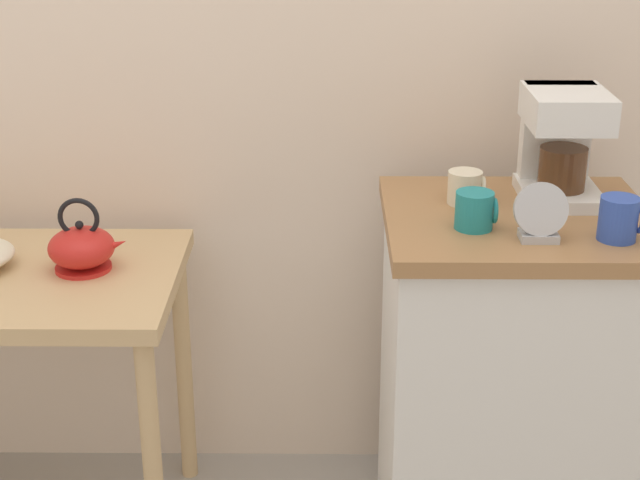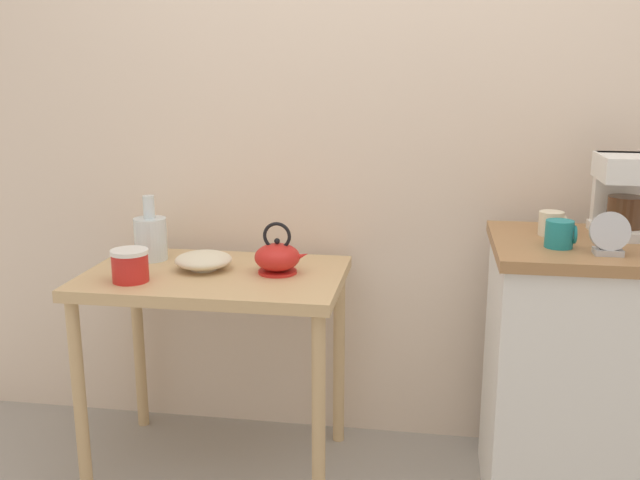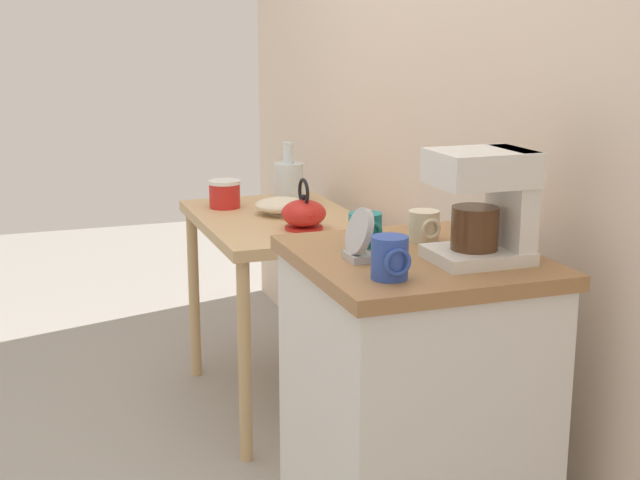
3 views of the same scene
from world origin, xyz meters
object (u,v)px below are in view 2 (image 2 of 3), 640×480
object	(u,v)px
coffee_maker	(624,191)
bowl_stoneware	(204,260)
glass_carafe_vase	(151,237)
mug_small_cream	(552,223)
mug_dark_teal	(560,234)
table_clock	(609,236)
canister_enamel	(130,265)
teakettle	(278,257)

from	to	relation	value
coffee_maker	bowl_stoneware	bearing A→B (deg)	-177.08
glass_carafe_vase	mug_small_cream	bearing A→B (deg)	-3.34
glass_carafe_vase	coffee_maker	world-z (taller)	coffee_maker
coffee_maker	mug_dark_teal	bearing A→B (deg)	-136.76
coffee_maker	mug_dark_teal	world-z (taller)	coffee_maker
table_clock	coffee_maker	bearing A→B (deg)	70.43
glass_carafe_vase	table_clock	size ratio (longest dim) A/B	1.90
mug_small_cream	table_clock	xyz separation A→B (m)	(0.12, -0.23, 0.02)
bowl_stoneware	canister_enamel	world-z (taller)	canister_enamel
mug_small_cream	coffee_maker	bearing A→B (deg)	12.71
bowl_stoneware	glass_carafe_vase	world-z (taller)	glass_carafe_vase
teakettle	coffee_maker	size ratio (longest dim) A/B	0.74
table_clock	mug_small_cream	bearing A→B (deg)	118.63
table_clock	teakettle	bearing A→B (deg)	168.55
bowl_stoneware	table_clock	xyz separation A→B (m)	(1.29, -0.21, 0.18)
glass_carafe_vase	table_clock	distance (m)	1.56
coffee_maker	mug_dark_teal	size ratio (longest dim) A/B	2.88
teakettle	mug_small_cream	distance (m)	0.91
teakettle	mug_dark_teal	distance (m)	0.92
glass_carafe_vase	mug_small_cream	size ratio (longest dim) A/B	2.77
teakettle	glass_carafe_vase	xyz separation A→B (m)	(-0.50, 0.10, 0.03)
bowl_stoneware	mug_small_cream	distance (m)	1.18
glass_carafe_vase	teakettle	bearing A→B (deg)	-11.63
mug_small_cream	bowl_stoneware	bearing A→B (deg)	-179.00
teakettle	mug_small_cream	size ratio (longest dim) A/B	2.22
canister_enamel	mug_dark_teal	size ratio (longest dim) A/B	1.38
canister_enamel	table_clock	distance (m)	1.50
coffee_maker	mug_small_cream	distance (m)	0.25
canister_enamel	mug_small_cream	world-z (taller)	mug_small_cream
coffee_maker	canister_enamel	bearing A→B (deg)	-171.33
bowl_stoneware	coffee_maker	size ratio (longest dim) A/B	0.77
teakettle	table_clock	distance (m)	1.06
coffee_maker	glass_carafe_vase	bearing A→B (deg)	178.90
glass_carafe_vase	mug_dark_teal	bearing A→B (deg)	-9.85
mug_dark_teal	mug_small_cream	size ratio (longest dim) A/B	1.05
glass_carafe_vase	table_clock	world-z (taller)	table_clock
glass_carafe_vase	mug_dark_teal	xyz separation A→B (m)	(1.40, -0.24, 0.12)
teakettle	mug_dark_teal	bearing A→B (deg)	-8.84
teakettle	canister_enamel	size ratio (longest dim) A/B	1.54
glass_carafe_vase	bowl_stoneware	bearing A→B (deg)	-23.64
bowl_stoneware	canister_enamel	distance (m)	0.26
mug_small_cream	table_clock	distance (m)	0.26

